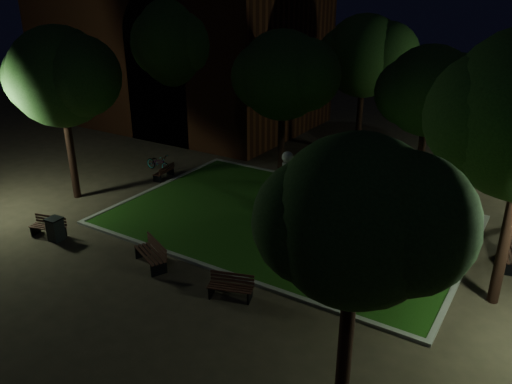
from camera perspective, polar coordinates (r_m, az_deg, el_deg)
ground at (r=20.92m, az=0.78°, el=-5.36°), size 80.00×80.00×0.00m
lawn at (r=22.45m, az=3.45°, el=-3.25°), size 15.00×10.00×0.08m
lawn_kerb at (r=22.44m, az=3.45°, el=-3.20°), size 15.40×10.40×0.12m
monument at (r=22.07m, az=3.51°, el=-1.10°), size 1.40×1.40×3.20m
building_main at (r=39.12m, az=-9.00°, el=18.70°), size 20.00×12.00×15.00m
tree_west at (r=24.89m, az=-21.37°, el=12.11°), size 5.65×4.61×8.24m
tree_north_wl at (r=26.81m, az=3.24°, el=13.13°), size 5.79×4.73×7.80m
tree_north_er at (r=25.14m, az=19.38°, el=10.81°), size 5.26×4.29×7.37m
tree_se at (r=10.93m, az=11.73°, el=-3.40°), size 4.74×3.87×7.02m
tree_nw at (r=33.10m, az=-8.23°, el=16.63°), size 7.31×5.97×9.52m
tree_far_north at (r=30.82m, az=12.46°, el=14.90°), size 5.89×4.81×8.39m
lamppost_nw at (r=33.27m, az=-7.65°, el=10.87°), size 1.18×0.28×4.59m
bench_near_left at (r=19.23m, az=-11.81°, el=-6.98°), size 1.89×1.32×0.98m
bench_near_right at (r=17.09m, az=-2.89°, el=-10.80°), size 1.62×0.99×0.84m
bench_west_near at (r=22.71m, az=-22.59°, el=-3.73°), size 1.63×0.90×0.85m
bench_left_side at (r=27.69m, az=-10.43°, el=2.23°), size 0.65×1.45×0.77m
bench_right_side at (r=21.11m, az=27.00°, el=-6.31°), size 1.08×1.94×1.01m
bench_far_side at (r=27.00m, az=19.33°, el=0.77°), size 1.48×0.75×0.78m
trash_bin at (r=22.20m, az=-21.95°, el=-3.94°), size 0.62×0.62×1.00m
bicycle at (r=28.96m, az=-11.11°, el=3.31°), size 1.84×0.74×0.95m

